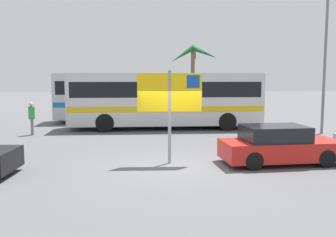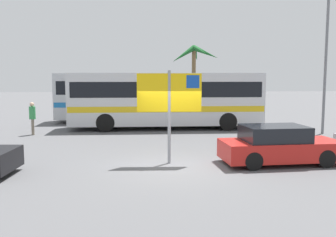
{
  "view_description": "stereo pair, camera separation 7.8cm",
  "coord_description": "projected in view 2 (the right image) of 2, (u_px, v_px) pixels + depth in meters",
  "views": [
    {
      "loc": [
        -1.16,
        -12.07,
        3.01
      ],
      "look_at": [
        -0.05,
        2.86,
        1.3
      ],
      "focal_mm": 39.87,
      "sensor_mm": 36.0,
      "label": 1
    },
    {
      "loc": [
        -1.08,
        -12.08,
        3.01
      ],
      "look_at": [
        -0.05,
        2.86,
        1.3
      ],
      "focal_mm": 39.87,
      "sensor_mm": 36.0,
      "label": 2
    }
  ],
  "objects": [
    {
      "name": "pedestrian_near_sign",
      "position": [
        32.0,
        116.0,
        19.05
      ],
      "size": [
        0.32,
        0.32,
        1.68
      ],
      "rotation": [
        0.0,
        0.0,
        3.36
      ],
      "color": "#706656",
      "rests_on": "ground"
    },
    {
      "name": "car_red",
      "position": [
        279.0,
        146.0,
        12.8
      ],
      "size": [
        4.15,
        1.96,
        1.32
      ],
      "rotation": [
        0.0,
        0.0,
        0.07
      ],
      "color": "red",
      "rests_on": "ground"
    },
    {
      "name": "ground",
      "position": [
        175.0,
        167.0,
        12.39
      ],
      "size": [
        120.0,
        120.0,
        0.0
      ],
      "primitive_type": "plane",
      "color": "#565659"
    },
    {
      "name": "palm_tree_seaside",
      "position": [
        194.0,
        59.0,
        29.65
      ],
      "size": [
        3.92,
        4.14,
        5.45
      ],
      "color": "brown",
      "rests_on": "ground"
    },
    {
      "name": "bus_front_coach",
      "position": [
        166.0,
        98.0,
        21.3
      ],
      "size": [
        10.82,
        2.47,
        3.17
      ],
      "color": "silver",
      "rests_on": "ground"
    },
    {
      "name": "lamp_post_left_side",
      "position": [
        326.0,
        60.0,
        19.16
      ],
      "size": [
        0.56,
        0.2,
        7.05
      ],
      "color": "slate",
      "rests_on": "ground"
    },
    {
      "name": "ferry_sign",
      "position": [
        171.0,
        96.0,
        12.68
      ],
      "size": [
        2.2,
        0.15,
        3.2
      ],
      "rotation": [
        0.0,
        0.0,
        -0.04
      ],
      "color": "gray",
      "rests_on": "ground"
    },
    {
      "name": "bus_rear_coach",
      "position": [
        140.0,
        95.0,
        24.58
      ],
      "size": [
        10.82,
        2.47,
        3.17
      ],
      "color": "silver",
      "rests_on": "ground"
    }
  ]
}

